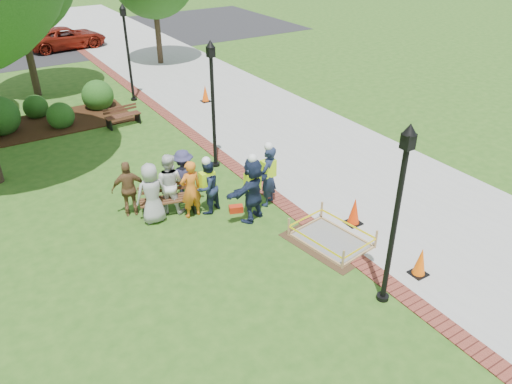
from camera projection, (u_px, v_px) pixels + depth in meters
ground at (264, 250)px, 12.96m from camera, size 100.00×100.00×0.00m
sidewalk at (236, 104)px, 22.62m from camera, size 6.00×60.00×0.02m
brick_edging at (170, 118)px, 21.12m from camera, size 0.50×60.00×0.03m
mulch_bed at (43, 125)px, 20.38m from camera, size 7.00×3.00×0.05m
parking_lot at (41, 43)px, 32.81m from camera, size 36.00×12.00×0.01m
wet_concrete_pad at (331, 234)px, 13.16m from camera, size 2.03×2.53×0.55m
bench_near at (169, 206)px, 14.35m from camera, size 1.71×0.93×0.88m
bench_far at (123, 120)px, 20.27m from camera, size 1.46×0.60×0.77m
cone_front at (420, 262)px, 11.89m from camera, size 0.39×0.39×0.78m
cone_back at (354, 212)px, 13.82m from camera, size 0.42×0.42×0.84m
cone_far at (205, 94)px, 22.70m from camera, size 0.40×0.40×0.78m
toolbox at (236, 209)px, 14.53m from camera, size 0.45×0.35×0.20m
lamp_near at (398, 205)px, 10.11m from camera, size 0.28×0.28×4.26m
lamp_mid at (213, 96)px, 15.99m from camera, size 0.28×0.28×4.26m
lamp_far at (127, 46)px, 21.87m from camera, size 0.28×0.28×4.26m
shrub_b at (3, 132)px, 19.75m from camera, size 1.58×1.58×1.58m
shrub_c at (63, 127)px, 20.29m from camera, size 1.09×1.09×1.09m
shrub_d at (100, 108)px, 22.16m from camera, size 1.37×1.37×1.37m
shrub_e at (38, 117)px, 21.24m from camera, size 1.02×1.02×1.02m
casual_person_a at (152, 193)px, 13.74m from camera, size 0.58×0.39×1.77m
casual_person_b at (191, 189)px, 13.97m from camera, size 0.58×0.39×1.74m
casual_person_c at (169, 183)px, 14.21m from camera, size 0.68×0.66×1.80m
casual_person_d at (129, 189)px, 14.06m from camera, size 0.61×0.48×1.67m
casual_person_e at (184, 177)px, 14.70m from camera, size 0.64×0.57×1.68m
hivis_worker_a at (252, 188)px, 13.77m from camera, size 0.70×0.58×2.03m
hivis_worker_b at (268, 175)px, 14.49m from camera, size 0.71×0.65×2.01m
hivis_worker_c at (207, 185)px, 14.17m from camera, size 0.61×0.51×1.77m
parked_car_c at (69, 48)px, 31.66m from camera, size 2.25×4.54×1.44m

